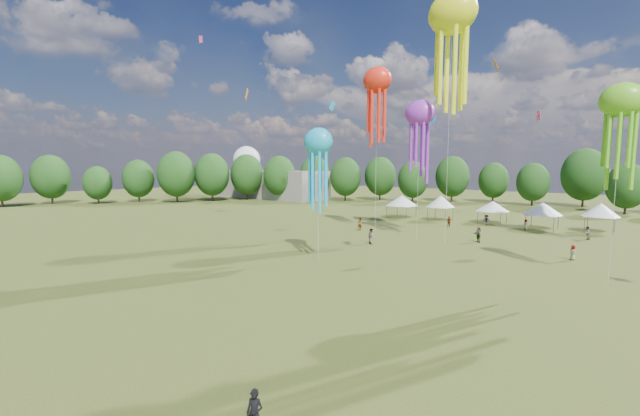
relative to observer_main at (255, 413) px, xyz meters
The scene contains 9 objects.
ground 7.07m from the observer_main, behind, with size 300.00×300.00×0.00m, color #384416.
observer_main is the anchor object (origin of this frame).
spectator_near 35.46m from the observer_main, 116.07° to the left, with size 0.91×0.71×1.88m, color gray.
spectators_far 47.93m from the observer_main, 97.86° to the left, with size 27.53×19.65×1.91m.
festival_tents 58.98m from the observer_main, 100.42° to the left, with size 34.44×8.86×4.36m.
show_kites 43.46m from the observer_main, 94.44° to the left, with size 39.83×24.24×32.31m.
treeline 64.66m from the observer_main, 99.67° to the left, with size 201.57×95.24×13.43m.
hangar 107.56m from the observer_main, 137.25° to the left, with size 40.00×12.00×8.00m, color gray.
radome 123.84m from the observer_main, 140.25° to the left, with size 9.00×9.00×16.00m.
Camera 1 is at (16.96, -9.46, 9.34)m, focal length 22.38 mm.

